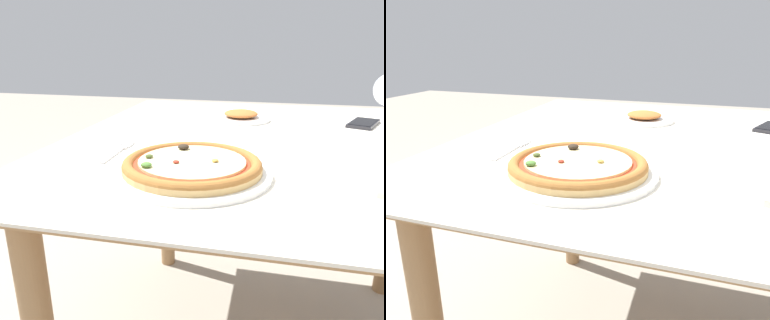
% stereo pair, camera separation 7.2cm
% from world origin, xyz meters
% --- Properties ---
extents(dining_table, '(1.10, 1.10, 0.71)m').
position_xyz_m(dining_table, '(0.00, 0.00, 0.62)').
color(dining_table, '#997047').
rests_on(dining_table, ground_plane).
extents(pizza_plate, '(0.31, 0.31, 0.04)m').
position_xyz_m(pizza_plate, '(-0.16, -0.30, 0.72)').
color(pizza_plate, white).
rests_on(pizza_plate, dining_table).
extents(fork, '(0.03, 0.17, 0.00)m').
position_xyz_m(fork, '(-0.37, -0.19, 0.71)').
color(fork, silver).
rests_on(fork, dining_table).
extents(side_plate, '(0.18, 0.18, 0.03)m').
position_xyz_m(side_plate, '(-0.12, 0.23, 0.72)').
color(side_plate, white).
rests_on(side_plate, dining_table).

